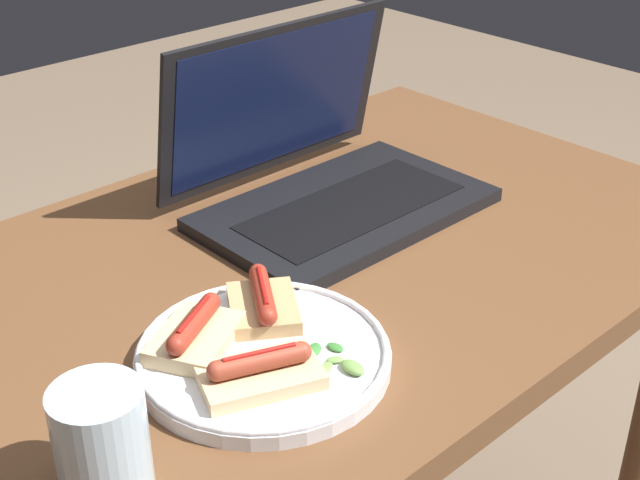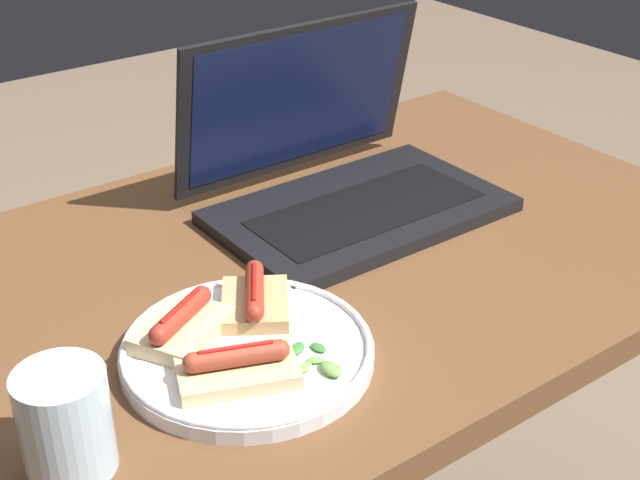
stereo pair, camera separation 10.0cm
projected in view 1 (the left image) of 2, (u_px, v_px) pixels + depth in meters
The scene contains 8 objects.
desk at pixel (305, 309), 1.13m from camera, with size 1.09×0.68×0.72m.
laptop at pixel (325, 177), 1.19m from camera, with size 0.38×0.28×0.23m.
plate at pixel (263, 355), 0.89m from camera, with size 0.26×0.26×0.02m.
sausage_toast_left at pixel (263, 303), 0.94m from camera, with size 0.11×0.12×0.04m.
sausage_toast_middle at pixel (195, 334), 0.89m from camera, with size 0.12×0.11×0.04m.
sausage_toast_right at pixel (260, 371), 0.84m from camera, with size 0.13×0.11×0.04m.
salad_pile at pixel (340, 361), 0.87m from camera, with size 0.05×0.07×0.01m.
drinking_glass at pixel (101, 440), 0.73m from camera, with size 0.08×0.08×0.10m.
Camera 1 is at (-0.63, -0.70, 1.27)m, focal length 50.00 mm.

